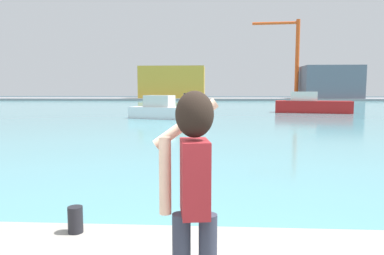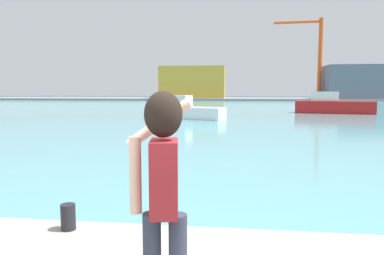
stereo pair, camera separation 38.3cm
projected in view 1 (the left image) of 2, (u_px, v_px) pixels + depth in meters
ground_plane at (211, 107)px, 52.30m from camera, size 220.00×220.00×0.00m
harbor_water at (211, 106)px, 54.29m from camera, size 140.00×100.00×0.02m
far_shore_dock at (212, 99)px, 93.98m from camera, size 140.00×20.00×0.53m
person_photographer at (193, 182)px, 2.62m from camera, size 0.53×0.55×1.74m
harbor_bollard at (75, 220)px, 4.35m from camera, size 0.18×0.18×0.33m
boat_moored at (166, 110)px, 29.98m from camera, size 6.97×3.98×1.97m
boat_moored_2 at (311, 105)px, 38.09m from camera, size 8.09×3.94×2.28m
warehouse_left at (172, 82)px, 91.28m from camera, size 16.49×8.16×8.08m
warehouse_right at (329, 82)px, 88.55m from camera, size 13.84×10.10×8.00m
port_crane at (292, 51)px, 89.43m from camera, size 11.86×1.70×19.70m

